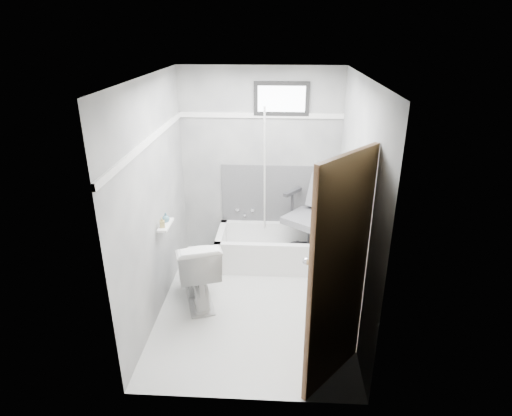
# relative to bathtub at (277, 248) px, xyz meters

# --- Properties ---
(floor) EXTENTS (2.60, 2.60, 0.00)m
(floor) POSITION_rel_bathtub_xyz_m (-0.23, -0.93, -0.21)
(floor) COLOR silver
(floor) RESTS_ON ground
(ceiling) EXTENTS (2.60, 2.60, 0.00)m
(ceiling) POSITION_rel_bathtub_xyz_m (-0.23, -0.93, 2.19)
(ceiling) COLOR silver
(ceiling) RESTS_ON floor
(wall_back) EXTENTS (2.00, 0.02, 2.40)m
(wall_back) POSITION_rel_bathtub_xyz_m (-0.23, 0.37, 0.99)
(wall_back) COLOR slate
(wall_back) RESTS_ON floor
(wall_front) EXTENTS (2.00, 0.02, 2.40)m
(wall_front) POSITION_rel_bathtub_xyz_m (-0.23, -2.23, 0.99)
(wall_front) COLOR slate
(wall_front) RESTS_ON floor
(wall_left) EXTENTS (0.02, 2.60, 2.40)m
(wall_left) POSITION_rel_bathtub_xyz_m (-1.23, -0.93, 0.99)
(wall_left) COLOR slate
(wall_left) RESTS_ON floor
(wall_right) EXTENTS (0.02, 2.60, 2.40)m
(wall_right) POSITION_rel_bathtub_xyz_m (0.77, -0.93, 0.99)
(wall_right) COLOR slate
(wall_right) RESTS_ON floor
(bathtub) EXTENTS (1.50, 0.70, 0.42)m
(bathtub) POSITION_rel_bathtub_xyz_m (0.00, 0.00, 0.00)
(bathtub) COLOR white
(bathtub) RESTS_ON floor
(office_chair) EXTENTS (0.93, 0.93, 1.15)m
(office_chair) POSITION_rel_bathtub_xyz_m (0.42, 0.02, 0.49)
(office_chair) COLOR slate
(office_chair) RESTS_ON bathtub
(toilet) EXTENTS (0.68, 0.90, 0.79)m
(toilet) POSITION_rel_bathtub_xyz_m (-0.85, -0.89, 0.18)
(toilet) COLOR white
(toilet) RESTS_ON floor
(door) EXTENTS (0.78, 0.78, 2.00)m
(door) POSITION_rel_bathtub_xyz_m (0.75, -2.21, 0.79)
(door) COLOR brown
(door) RESTS_ON floor
(window) EXTENTS (0.66, 0.04, 0.40)m
(window) POSITION_rel_bathtub_xyz_m (0.02, 0.36, 1.81)
(window) COLOR black
(window) RESTS_ON wall_back
(backerboard) EXTENTS (1.50, 0.02, 0.78)m
(backerboard) POSITION_rel_bathtub_xyz_m (0.02, 0.36, 0.59)
(backerboard) COLOR #4C4C4F
(backerboard) RESTS_ON wall_back
(trim_back) EXTENTS (2.00, 0.02, 0.06)m
(trim_back) POSITION_rel_bathtub_xyz_m (-0.23, 0.36, 1.61)
(trim_back) COLOR white
(trim_back) RESTS_ON wall_back
(trim_left) EXTENTS (0.02, 2.60, 0.06)m
(trim_left) POSITION_rel_bathtub_xyz_m (-1.22, -0.93, 1.61)
(trim_left) COLOR white
(trim_left) RESTS_ON wall_left
(pole) EXTENTS (0.02, 0.43, 1.91)m
(pole) POSITION_rel_bathtub_xyz_m (-0.16, 0.13, 0.84)
(pole) COLOR silver
(pole) RESTS_ON bathtub
(shelf) EXTENTS (0.10, 0.32, 0.02)m
(shelf) POSITION_rel_bathtub_xyz_m (-1.16, -0.85, 0.69)
(shelf) COLOR white
(shelf) RESTS_ON wall_left
(soap_bottle_a) EXTENTS (0.06, 0.06, 0.11)m
(soap_bottle_a) POSITION_rel_bathtub_xyz_m (-1.17, -0.93, 0.76)
(soap_bottle_a) COLOR tan
(soap_bottle_a) RESTS_ON shelf
(soap_bottle_b) EXTENTS (0.11, 0.11, 0.10)m
(soap_bottle_b) POSITION_rel_bathtub_xyz_m (-1.17, -0.79, 0.75)
(soap_bottle_b) COLOR slate
(soap_bottle_b) RESTS_ON shelf
(faucet) EXTENTS (0.26, 0.10, 0.16)m
(faucet) POSITION_rel_bathtub_xyz_m (-0.43, 0.34, 0.34)
(faucet) COLOR silver
(faucet) RESTS_ON wall_back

